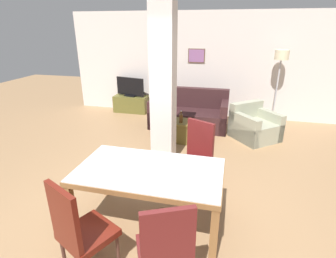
# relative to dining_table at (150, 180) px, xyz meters

# --- Properties ---
(ground_plane) EXTENTS (18.00, 18.00, 0.00)m
(ground_plane) POSITION_rel_dining_table_xyz_m (0.00, 0.00, -0.62)
(ground_plane) COLOR #9C7650
(back_wall) EXTENTS (7.20, 0.09, 2.70)m
(back_wall) POSITION_rel_dining_table_xyz_m (-0.00, 4.56, 0.73)
(back_wall) COLOR silver
(back_wall) RESTS_ON ground_plane
(divider_pillar) EXTENTS (0.38, 0.40, 2.70)m
(divider_pillar) POSITION_rel_dining_table_xyz_m (-0.26, 1.68, 0.73)
(divider_pillar) COLOR silver
(divider_pillar) RESTS_ON ground_plane
(dining_table) EXTENTS (1.71, 0.97, 0.77)m
(dining_table) POSITION_rel_dining_table_xyz_m (0.00, 0.00, 0.00)
(dining_table) COLOR brown
(dining_table) RESTS_ON ground_plane
(dining_chair_far_right) EXTENTS (0.61, 0.61, 1.07)m
(dining_chair_far_right) POSITION_rel_dining_table_xyz_m (0.42, 0.88, -0.06)
(dining_chair_far_right) COLOR maroon
(dining_chair_far_right) RESTS_ON ground_plane
(dining_chair_near_right) EXTENTS (0.61, 0.61, 1.07)m
(dining_chair_near_right) POSITION_rel_dining_table_xyz_m (0.42, -0.90, -0.06)
(dining_chair_near_right) COLOR maroon
(dining_chair_near_right) RESTS_ON ground_plane
(dining_chair_near_left) EXTENTS (0.62, 0.62, 1.07)m
(dining_chair_near_left) POSITION_rel_dining_table_xyz_m (-0.43, -0.86, -0.06)
(dining_chair_near_left) COLOR #611B11
(dining_chair_near_left) RESTS_ON ground_plane
(sofa) EXTENTS (1.84, 0.88, 0.90)m
(sofa) POSITION_rel_dining_table_xyz_m (-0.10, 3.53, -0.32)
(sofa) COLOR #351C1E
(sofa) RESTS_ON ground_plane
(armchair) EXTENTS (1.17, 1.18, 0.76)m
(armchair) POSITION_rel_dining_table_xyz_m (1.41, 3.11, -0.35)
(armchair) COLOR #A3A58C
(armchair) RESTS_ON ground_plane
(coffee_table) EXTENTS (0.57, 0.47, 0.46)m
(coffee_table) POSITION_rel_dining_table_xyz_m (-0.17, 2.58, -0.38)
(coffee_table) COLOR brown
(coffee_table) RESTS_ON ground_plane
(bottle) EXTENTS (0.07, 0.07, 0.26)m
(bottle) POSITION_rel_dining_table_xyz_m (-0.11, 2.49, -0.06)
(bottle) COLOR #4C2D14
(bottle) RESTS_ON coffee_table
(tv_stand) EXTENTS (0.96, 0.40, 0.47)m
(tv_stand) POSITION_rel_dining_table_xyz_m (-1.92, 4.28, -0.39)
(tv_stand) COLOR brown
(tv_stand) RESTS_ON ground_plane
(tv_screen) EXTENTS (0.86, 0.27, 0.53)m
(tv_screen) POSITION_rel_dining_table_xyz_m (-1.92, 4.28, 0.10)
(tv_screen) COLOR black
(tv_screen) RESTS_ON tv_stand
(floor_lamp) EXTENTS (0.31, 0.31, 1.82)m
(floor_lamp) POSITION_rel_dining_table_xyz_m (1.92, 4.16, 0.91)
(floor_lamp) COLOR #B7B7BC
(floor_lamp) RESTS_ON ground_plane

